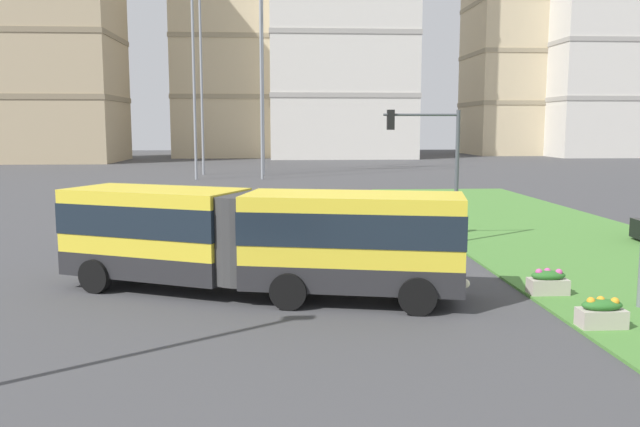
# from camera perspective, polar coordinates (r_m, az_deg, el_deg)

# --- Properties ---
(articulated_bus) EXTENTS (11.93, 6.02, 3.00)m
(articulated_bus) POSITION_cam_1_polar(r_m,az_deg,el_deg) (19.20, -5.43, -2.11)
(articulated_bus) COLOR yellow
(articulated_bus) RESTS_ON ground
(car_navy_sedan) EXTENTS (4.54, 2.33, 1.58)m
(car_navy_sedan) POSITION_cam_1_polar(r_m,az_deg,el_deg) (28.01, -14.51, -1.13)
(car_navy_sedan) COLOR #19234C
(car_navy_sedan) RESTS_ON ground
(flower_planter_3) EXTENTS (1.10, 0.56, 0.74)m
(flower_planter_3) POSITION_cam_1_polar(r_m,az_deg,el_deg) (17.37, 23.07, -7.88)
(flower_planter_3) COLOR #B7AD9E
(flower_planter_3) RESTS_ON grass_median
(flower_planter_4) EXTENTS (1.10, 0.56, 0.74)m
(flower_planter_4) POSITION_cam_1_polar(r_m,az_deg,el_deg) (20.15, 19.02, -5.60)
(flower_planter_4) COLOR #B7AD9E
(flower_planter_4) RESTS_ON grass_median
(traffic_light_far_right) EXTENTS (3.14, 0.28, 5.51)m
(traffic_light_far_right) POSITION_cam_1_polar(r_m,az_deg,el_deg) (27.36, 9.65, 5.18)
(traffic_light_far_right) COLOR #474C51
(traffic_light_far_right) RESTS_ON ground
(apartment_tower_west) EXTENTS (15.49, 15.13, 40.71)m
(apartment_tower_west) POSITION_cam_1_polar(r_m,az_deg,el_deg) (98.78, -21.73, 16.07)
(apartment_tower_west) COLOR tan
(apartment_tower_west) RESTS_ON ground
(apartment_tower_eastcentre) EXTENTS (17.54, 15.60, 40.98)m
(apartment_tower_eastcentre) POSITION_cam_1_polar(r_m,az_deg,el_deg) (121.03, 17.03, 14.67)
(apartment_tower_eastcentre) COLOR beige
(apartment_tower_eastcentre) RESTS_ON ground
(apartment_tower_east) EXTENTS (19.04, 14.35, 43.04)m
(apartment_tower_east) POSITION_cam_1_polar(r_m,az_deg,el_deg) (117.65, 23.67, 15.09)
(apartment_tower_east) COLOR silver
(apartment_tower_east) RESTS_ON ground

